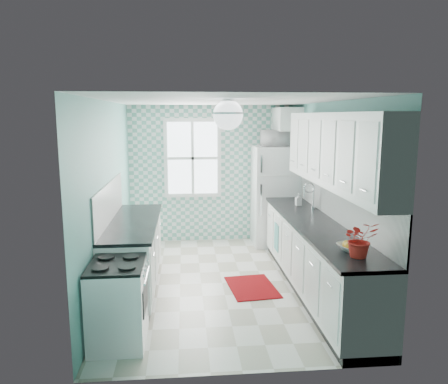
{
  "coord_description": "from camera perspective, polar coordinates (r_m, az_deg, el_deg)",
  "views": [
    {
      "loc": [
        -0.5,
        -5.78,
        2.31
      ],
      "look_at": [
        0.05,
        0.25,
        1.25
      ],
      "focal_mm": 35.0,
      "sensor_mm": 36.0,
      "label": 1
    }
  ],
  "objects": [
    {
      "name": "base_cabinets_left",
      "position": [
        6.04,
        -11.72,
        -8.21
      ],
      "size": [
        0.6,
        2.15,
        0.9
      ],
      "primitive_type": "cube",
      "color": "white",
      "rests_on": "floor"
    },
    {
      "name": "wall_front",
      "position": [
        3.76,
        2.67,
        -6.48
      ],
      "size": [
        3.0,
        0.02,
        2.5
      ],
      "primitive_type": "cube",
      "color": "#61A79E",
      "rests_on": "floor"
    },
    {
      "name": "fruit_bowl",
      "position": [
        4.71,
        16.33,
        -6.98
      ],
      "size": [
        0.33,
        0.33,
        0.07
      ],
      "primitive_type": "imported",
      "rotation": [
        0.0,
        0.0,
        0.21
      ],
      "color": "white",
      "rests_on": "countertop_right"
    },
    {
      "name": "soap_bottle",
      "position": [
        6.84,
        9.71,
        -0.96
      ],
      "size": [
        0.09,
        0.09,
        0.19
      ],
      "primitive_type": "imported",
      "rotation": [
        0.0,
        0.0,
        0.1
      ],
      "color": "#A4B4B8",
      "rests_on": "countertop_right"
    },
    {
      "name": "fridge",
      "position": [
        7.91,
        6.62,
        -0.47
      ],
      "size": [
        0.78,
        0.77,
        1.78
      ],
      "rotation": [
        0.0,
        0.0,
        -0.0
      ],
      "color": "white",
      "rests_on": "floor"
    },
    {
      "name": "window",
      "position": [
        7.98,
        -4.13,
        4.44
      ],
      "size": [
        1.04,
        0.05,
        1.44
      ],
      "color": "white",
      "rests_on": "wall_back"
    },
    {
      "name": "countertop_left",
      "position": [
        5.91,
        -11.74,
        -3.88
      ],
      "size": [
        0.63,
        2.15,
        0.04
      ],
      "primitive_type": "cube",
      "color": "black",
      "rests_on": "base_cabinets_left"
    },
    {
      "name": "accent_wall",
      "position": [
        8.06,
        -1.61,
        2.37
      ],
      "size": [
        3.0,
        0.01,
        2.5
      ],
      "primitive_type": "cube",
      "color": "#66AC9A",
      "rests_on": "wall_back"
    },
    {
      "name": "ceiling",
      "position": [
        5.81,
        -0.27,
        11.9
      ],
      "size": [
        3.0,
        4.4,
        0.02
      ],
      "primitive_type": "cube",
      "color": "white",
      "rests_on": "wall_back"
    },
    {
      "name": "potted_plant",
      "position": [
        4.49,
        17.36,
        -5.89
      ],
      "size": [
        0.33,
        0.29,
        0.37
      ],
      "primitive_type": "imported",
      "rotation": [
        0.0,
        0.0,
        0.01
      ],
      "color": "#A01316",
      "rests_on": "countertop_right"
    },
    {
      "name": "dish_towel",
      "position": [
        6.75,
        6.88,
        -5.87
      ],
      "size": [
        0.08,
        0.27,
        0.41
      ],
      "primitive_type": "cube",
      "rotation": [
        0.0,
        0.0,
        0.23
      ],
      "color": "#57AEA3",
      "rests_on": "base_cabinets_right"
    },
    {
      "name": "stove",
      "position": [
        4.72,
        -13.68,
        -13.76
      ],
      "size": [
        0.56,
        0.69,
        0.83
      ],
      "rotation": [
        0.0,
        0.0,
        -0.06
      ],
      "color": "white",
      "rests_on": "floor"
    },
    {
      "name": "upper_cabinet_fridge",
      "position": [
        7.82,
        8.2,
        9.39
      ],
      "size": [
        0.4,
        0.74,
        0.4
      ],
      "primitive_type": "cube",
      "color": "white",
      "rests_on": "wall_right"
    },
    {
      "name": "upper_cabinets_right",
      "position": [
        5.51,
        14.31,
        5.35
      ],
      "size": [
        0.33,
        3.2,
        0.9
      ],
      "primitive_type": "cube",
      "color": "white",
      "rests_on": "wall_right"
    },
    {
      "name": "floor",
      "position": [
        6.25,
        -0.25,
        -11.86
      ],
      "size": [
        3.0,
        4.4,
        0.02
      ],
      "primitive_type": "cube",
      "color": "silver",
      "rests_on": "ground"
    },
    {
      "name": "microwave",
      "position": [
        7.79,
        6.77,
        7.02
      ],
      "size": [
        0.52,
        0.35,
        0.28
      ],
      "primitive_type": "imported",
      "rotation": [
        0.0,
        0.0,
        3.13
      ],
      "color": "white",
      "rests_on": "fridge"
    },
    {
      "name": "sink",
      "position": [
        6.57,
        9.96,
        -2.36
      ],
      "size": [
        0.54,
        0.45,
        0.53
      ],
      "rotation": [
        0.0,
        0.0,
        0.01
      ],
      "color": "silver",
      "rests_on": "countertop_right"
    },
    {
      "name": "ceiling_light",
      "position": [
        5.01,
        0.53,
        10.07
      ],
      "size": [
        0.34,
        0.34,
        0.35
      ],
      "color": "silver",
      "rests_on": "ceiling"
    },
    {
      "name": "countertop_right",
      "position": [
        5.81,
        11.84,
        -4.14
      ],
      "size": [
        0.63,
        3.6,
        0.04
      ],
      "primitive_type": "cube",
      "color": "black",
      "rests_on": "base_cabinets_right"
    },
    {
      "name": "base_cabinets_right",
      "position": [
        5.94,
        11.82,
        -8.53
      ],
      "size": [
        0.6,
        3.6,
        0.9
      ],
      "primitive_type": "cube",
      "color": "white",
      "rests_on": "floor"
    },
    {
      "name": "wall_right",
      "position": [
        6.21,
        13.75,
        -0.18
      ],
      "size": [
        0.02,
        4.4,
        2.5
      ],
      "primitive_type": "cube",
      "color": "#61A79E",
      "rests_on": "floor"
    },
    {
      "name": "wall_left",
      "position": [
        5.97,
        -14.87,
        -0.65
      ],
      "size": [
        0.02,
        4.4,
        2.5
      ],
      "primitive_type": "cube",
      "color": "#61A79E",
      "rests_on": "floor"
    },
    {
      "name": "rug",
      "position": [
        6.1,
        3.67,
        -12.27
      ],
      "size": [
        0.69,
        0.92,
        0.01
      ],
      "primitive_type": "cube",
      "rotation": [
        0.0,
        0.0,
        0.11
      ],
      "color": "maroon",
      "rests_on": "floor"
    },
    {
      "name": "backsplash_right",
      "position": [
        5.85,
        14.78,
        -1.41
      ],
      "size": [
        0.02,
        3.6,
        0.51
      ],
      "primitive_type": "cube",
      "color": "white",
      "rests_on": "wall_right"
    },
    {
      "name": "wall_back",
      "position": [
        8.08,
        -1.62,
        2.39
      ],
      "size": [
        3.0,
        0.02,
        2.5
      ],
      "primitive_type": "cube",
      "color": "#61A79E",
      "rests_on": "floor"
    },
    {
      "name": "backsplash_left",
      "position": [
        5.9,
        -14.75,
        -1.3
      ],
      "size": [
        0.02,
        2.15,
        0.51
      ],
      "primitive_type": "cube",
      "color": "white",
      "rests_on": "wall_left"
    }
  ]
}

